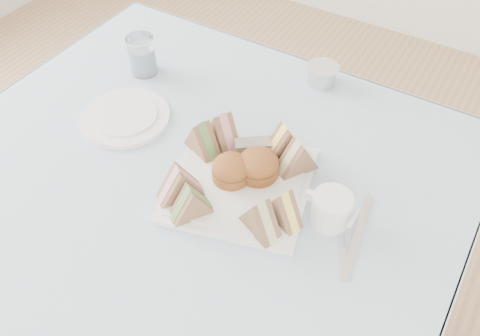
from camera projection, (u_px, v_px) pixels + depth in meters
The scene contains 20 objects.
table at pixel (188, 293), 1.22m from camera, with size 0.90×0.90×0.74m, color brown.
tablecloth at pixel (173, 192), 0.95m from camera, with size 1.02×1.02×0.01m, color #AABBD3.
serving_plate at pixel (240, 184), 0.95m from camera, with size 0.26×0.26×0.01m, color white.
sandwich_fl_a at pixel (180, 182), 0.90m from camera, with size 0.08×0.04×0.07m, color brown, non-canonical shape.
sandwich_fl_b at pixel (191, 201), 0.87m from camera, with size 0.08×0.04×0.07m, color brown, non-canonical shape.
sandwich_fr_a at pixel (283, 206), 0.86m from camera, with size 0.08×0.04×0.07m, color brown, non-canonical shape.
sandwich_fr_b at pixel (260, 216), 0.85m from camera, with size 0.08×0.04×0.07m, color brown, non-canonical shape.
sandwich_bl_a at pixel (202, 137), 0.98m from camera, with size 0.08×0.04×0.07m, color brown, non-canonical shape.
sandwich_bl_b at pixel (223, 128), 0.99m from camera, with size 0.08×0.04×0.07m, color brown, non-canonical shape.
sandwich_br_a at pixel (297, 156), 0.94m from camera, with size 0.08×0.04×0.07m, color brown, non-canonical shape.
sandwich_br_b at pixel (284, 140), 0.97m from camera, with size 0.08×0.04×0.07m, color brown, non-canonical shape.
scone_left at pixel (231, 169), 0.93m from camera, with size 0.07×0.07×0.05m, color brown.
scone_right at pixel (258, 165), 0.94m from camera, with size 0.08×0.08×0.05m, color brown.
pastry_slice at pixel (253, 148), 0.98m from camera, with size 0.07×0.03×0.03m, color tan.
side_plate at pixel (126, 117), 1.08m from camera, with size 0.19×0.19×0.01m, color white.
water_glass at pixel (142, 55), 1.17m from camera, with size 0.06×0.06×0.09m, color white.
tea_strainer at pixel (322, 76), 1.16m from camera, with size 0.07×0.07×0.04m, color silver.
knife at pixel (358, 236), 0.87m from camera, with size 0.01×0.19×0.00m, color silver.
fork at pixel (342, 235), 0.88m from camera, with size 0.01×0.17×0.00m, color silver.
creamer_jug at pixel (331, 209), 0.88m from camera, with size 0.07×0.07×0.06m, color white.
Camera 1 is at (0.43, -0.46, 1.46)m, focal length 38.00 mm.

